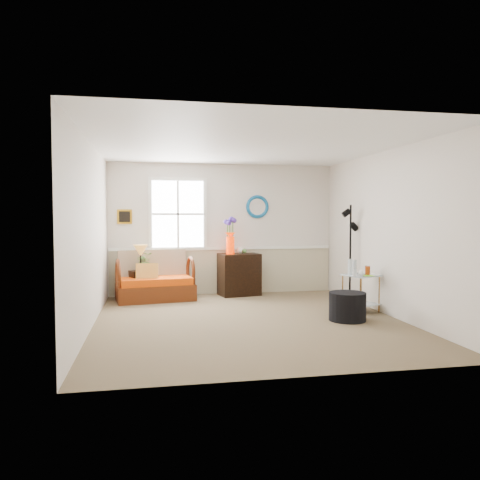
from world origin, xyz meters
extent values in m
cube|color=olive|center=(0.00, 0.00, 0.00)|extent=(4.50, 5.00, 0.01)
cube|color=white|center=(0.00, 0.00, 2.60)|extent=(4.50, 5.00, 0.01)
cube|color=beige|center=(0.00, 2.50, 1.30)|extent=(4.50, 0.01, 2.60)
cube|color=beige|center=(0.00, -2.50, 1.30)|extent=(4.50, 0.01, 2.60)
cube|color=beige|center=(-2.25, 0.00, 1.30)|extent=(0.01, 5.00, 2.60)
cube|color=beige|center=(2.25, 0.00, 1.30)|extent=(0.01, 5.00, 2.60)
cube|color=tan|center=(0.00, 2.48, 0.45)|extent=(4.46, 0.02, 0.90)
cube|color=white|center=(0.00, 2.47, 0.92)|extent=(4.46, 0.04, 0.06)
cube|color=#C88F1A|center=(-1.92, 2.48, 1.55)|extent=(0.28, 0.03, 0.28)
torus|color=#1184AF|center=(0.70, 2.48, 1.75)|extent=(0.47, 0.07, 0.47)
imported|color=#4B7636|center=(-1.55, 2.16, 0.68)|extent=(0.35, 0.38, 0.26)
cylinder|color=black|center=(1.46, -0.27, 0.21)|extent=(0.73, 0.73, 0.42)
camera|label=1|loc=(-1.42, -6.78, 1.57)|focal=35.00mm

